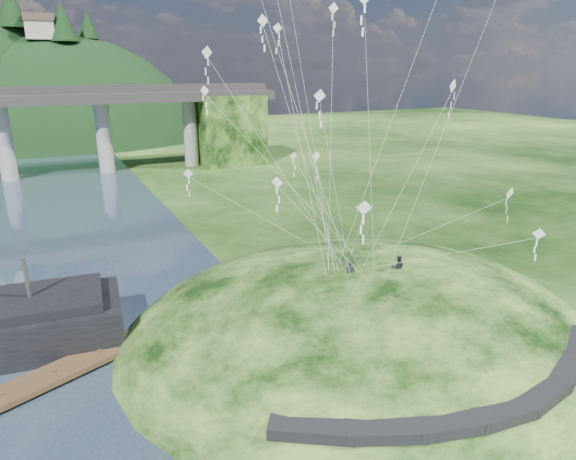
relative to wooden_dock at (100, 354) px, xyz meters
name	(u,v)px	position (x,y,z in m)	size (l,w,h in m)	color
ground	(272,370)	(9.58, -6.01, -0.44)	(320.00, 320.00, 0.00)	black
grass_hill	(360,347)	(17.58, -4.01, -1.94)	(36.00, 32.00, 13.00)	black
footpath	(481,396)	(17.04, -15.75, 1.65)	(22.29, 5.84, 0.83)	black
wooden_dock	(100,354)	(0.00, 0.00, 0.00)	(13.53, 7.69, 0.99)	#3D2A19
kite_flyers	(384,257)	(18.43, -5.01, 5.39)	(4.44, 1.51, 1.78)	#22242D
kite_swarm	(332,75)	(15.59, -2.34, 17.29)	(19.59, 18.11, 20.55)	white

